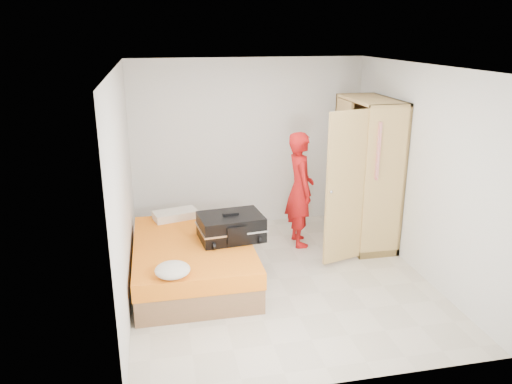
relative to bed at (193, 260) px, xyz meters
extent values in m
plane|color=beige|center=(1.05, -0.23, -0.25)|extent=(4.00, 4.00, 0.00)
plane|color=white|center=(1.05, -0.23, 2.35)|extent=(4.00, 4.00, 0.00)
cube|color=white|center=(1.05, 1.77, 1.05)|extent=(3.60, 0.02, 2.60)
cube|color=white|center=(1.05, -2.23, 1.05)|extent=(3.60, 0.02, 2.60)
cube|color=white|center=(-0.75, -0.23, 1.05)|extent=(0.02, 4.00, 2.60)
cube|color=white|center=(2.85, -0.23, 1.05)|extent=(0.02, 4.00, 2.60)
cube|color=#8B5C3F|center=(0.00, 0.00, -0.10)|extent=(1.40, 2.00, 0.30)
cube|color=orange|center=(0.00, 0.00, 0.15)|extent=(1.42, 2.02, 0.20)
cube|color=tan|center=(2.82, 0.67, 0.80)|extent=(0.04, 1.20, 2.10)
cube|color=tan|center=(2.55, 0.09, 0.80)|extent=(0.58, 0.04, 2.10)
cube|color=tan|center=(2.55, 1.25, 0.80)|extent=(0.58, 0.04, 2.10)
cube|color=tan|center=(2.55, 0.67, 1.83)|extent=(0.58, 1.20, 0.04)
cube|color=#A47E46|center=(2.55, 0.67, -0.20)|extent=(0.58, 1.20, 0.10)
cube|color=tan|center=(2.28, 0.97, 0.80)|extent=(0.04, 0.59, 2.00)
cube|color=tan|center=(1.98, 0.03, 0.80)|extent=(0.58, 0.20, 2.00)
cylinder|color=#B2B2B7|center=(2.55, 0.67, 1.67)|extent=(0.02, 1.10, 0.02)
imported|color=red|center=(1.60, 0.79, 0.58)|extent=(0.41, 0.61, 1.65)
cube|color=black|center=(0.48, 0.02, 0.40)|extent=(0.82, 0.63, 0.31)
cube|color=black|center=(0.48, 0.02, 0.57)|extent=(0.20, 0.08, 0.03)
ellipsoid|color=beige|center=(-0.28, -0.86, 0.32)|extent=(0.38, 0.38, 0.14)
cube|color=beige|center=(-0.16, 0.85, 0.30)|extent=(0.64, 0.44, 0.11)
camera|label=1|loc=(-0.38, -5.68, 2.73)|focal=35.00mm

